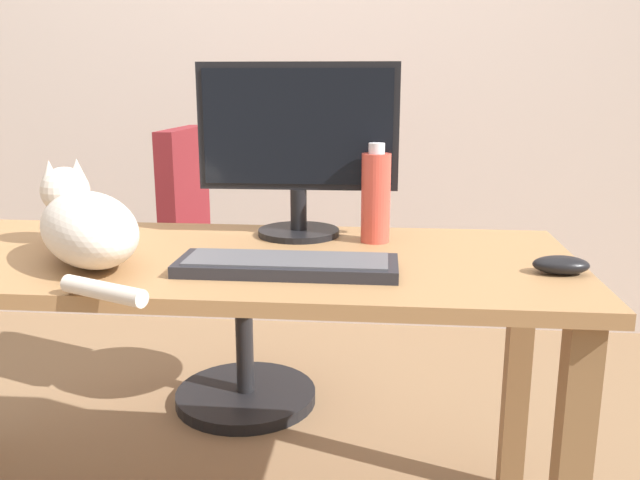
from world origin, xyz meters
The scene contains 8 objects.
back_wall centered at (0.00, 1.51, 1.30)m, with size 6.00×0.04×2.60m, color beige.
desk centered at (0.00, 0.00, 0.61)m, with size 1.67×0.62×0.71m.
office_chair centered at (-0.09, 0.70, 0.41)m, with size 0.48×0.48×0.94m.
monitor centered at (0.21, 0.20, 0.94)m, with size 0.48×0.20×0.41m.
keyboard centered at (0.23, -0.12, 0.73)m, with size 0.44×0.15×0.03m.
cat centered at (-0.20, -0.09, 0.80)m, with size 0.40×0.51×0.20m.
computer_mouse centered at (0.77, -0.08, 0.73)m, with size 0.11×0.06×0.04m, color black.
water_bottle centered at (0.40, 0.15, 0.82)m, with size 0.07×0.07×0.23m.
Camera 1 is at (0.42, -1.38, 1.08)m, focal length 37.11 mm.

